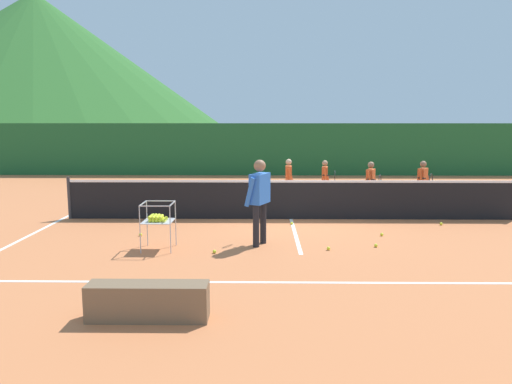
{
  "coord_description": "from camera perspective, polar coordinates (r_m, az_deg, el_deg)",
  "views": [
    {
      "loc": [
        -0.72,
        -11.83,
        2.48
      ],
      "look_at": [
        -0.86,
        -0.85,
        0.81
      ],
      "focal_mm": 34.12,
      "sensor_mm": 36.0,
      "label": 1
    }
  ],
  "objects": [
    {
      "name": "tennis_ball_7",
      "position": [
        9.77,
        13.87,
        -6.1
      ],
      "size": [
        0.07,
        0.07,
        0.07
      ],
      "primitive_type": "sphere",
      "color": "yellow",
      "rests_on": "ground"
    },
    {
      "name": "line_service_center",
      "position": [
        12.11,
        4.12,
        -3.17
      ],
      "size": [
        0.08,
        6.38,
        0.01
      ],
      "primitive_type": "cube",
      "color": "white",
      "rests_on": "ground"
    },
    {
      "name": "hill_0",
      "position": [
        76.98,
        -24.18,
        13.4
      ],
      "size": [
        55.7,
        55.7,
        19.7
      ],
      "primitive_type": "cone",
      "color": "#2D6628",
      "rests_on": "ground"
    },
    {
      "name": "windscreen_fence",
      "position": [
        21.25,
        2.68,
        5.0
      ],
      "size": [
        25.03,
        0.08,
        2.26
      ],
      "primitive_type": "cube",
      "color": "#1E5B2D",
      "rests_on": "ground"
    },
    {
      "name": "tennis_ball_8",
      "position": [
        7.5,
        -14.87,
        -10.68
      ],
      "size": [
        0.07,
        0.07,
        0.07
      ],
      "primitive_type": "sphere",
      "color": "yellow",
      "rests_on": "ground"
    },
    {
      "name": "ground_plane",
      "position": [
        12.11,
        4.12,
        -3.19
      ],
      "size": [
        120.0,
        120.0,
        0.0
      ],
      "primitive_type": "plane",
      "color": "#C67042"
    },
    {
      "name": "student_3",
      "position": [
        14.43,
        18.98,
        1.41
      ],
      "size": [
        0.45,
        0.7,
        1.3
      ],
      "color": "black",
      "rests_on": "ground"
    },
    {
      "name": "line_baseline_near",
      "position": [
        7.57,
        6.24,
        -10.5
      ],
      "size": [
        11.38,
        0.08,
        0.01
      ],
      "primitive_type": "cube",
      "color": "white",
      "rests_on": "ground"
    },
    {
      "name": "instructor",
      "position": [
        9.46,
        0.4,
        -0.27
      ],
      "size": [
        0.52,
        0.84,
        1.69
      ],
      "color": "black",
      "rests_on": "ground"
    },
    {
      "name": "tennis_ball_3",
      "position": [
        11.48,
        4.22,
        -3.68
      ],
      "size": [
        0.07,
        0.07,
        0.07
      ],
      "primitive_type": "sphere",
      "color": "yellow",
      "rests_on": "ground"
    },
    {
      "name": "courtside_bench",
      "position": [
        6.32,
        -12.55,
        -12.4
      ],
      "size": [
        1.5,
        0.36,
        0.46
      ],
      "primitive_type": "cube",
      "color": "brown",
      "rests_on": "ground"
    },
    {
      "name": "line_baseline_far",
      "position": [
        16.98,
        3.15,
        0.25
      ],
      "size": [
        11.38,
        0.08,
        0.01
      ],
      "primitive_type": "cube",
      "color": "white",
      "rests_on": "ground"
    },
    {
      "name": "line_sideline_west",
      "position": [
        13.07,
        -21.66,
        -2.89
      ],
      "size": [
        0.08,
        9.67,
        0.01
      ],
      "primitive_type": "cube",
      "color": "white",
      "rests_on": "ground"
    },
    {
      "name": "student_2",
      "position": [
        13.71,
        13.32,
        1.32
      ],
      "size": [
        0.41,
        0.71,
        1.3
      ],
      "color": "black",
      "rests_on": "ground"
    },
    {
      "name": "tennis_ball_10",
      "position": [
        10.71,
        14.53,
        -4.84
      ],
      "size": [
        0.07,
        0.07,
        0.07
      ],
      "primitive_type": "sphere",
      "color": "yellow",
      "rests_on": "ground"
    },
    {
      "name": "tennis_ball_6",
      "position": [
        7.23,
        -8.68,
        -11.22
      ],
      "size": [
        0.07,
        0.07,
        0.07
      ],
      "primitive_type": "sphere",
      "color": "yellow",
      "rests_on": "ground"
    },
    {
      "name": "tennis_ball_1",
      "position": [
        10.64,
        -13.4,
        -4.88
      ],
      "size": [
        0.07,
        0.07,
        0.07
      ],
      "primitive_type": "sphere",
      "color": "yellow",
      "rests_on": "ground"
    },
    {
      "name": "tennis_ball_0",
      "position": [
        9.38,
        8.5,
        -6.56
      ],
      "size": [
        0.07,
        0.07,
        0.07
      ],
      "primitive_type": "sphere",
      "color": "yellow",
      "rests_on": "ground"
    },
    {
      "name": "ball_cart",
      "position": [
        9.39,
        -11.48,
        -3.08
      ],
      "size": [
        0.58,
        0.58,
        0.9
      ],
      "color": "#B7B7BC",
      "rests_on": "ground"
    },
    {
      "name": "tennis_ball_4",
      "position": [
        9.1,
        -4.9,
        -6.97
      ],
      "size": [
        0.07,
        0.07,
        0.07
      ],
      "primitive_type": "sphere",
      "color": "yellow",
      "rests_on": "ground"
    },
    {
      "name": "student_0",
      "position": [
        14.37,
        3.85,
        1.83
      ],
      "size": [
        0.24,
        0.51,
        1.3
      ],
      "color": "silver",
      "rests_on": "ground"
    },
    {
      "name": "tennis_ball_5",
      "position": [
        12.19,
        20.88,
        -3.5
      ],
      "size": [
        0.07,
        0.07,
        0.07
      ],
      "primitive_type": "sphere",
      "color": "yellow",
      "rests_on": "ground"
    },
    {
      "name": "tennis_net",
      "position": [
        12.02,
        4.15,
        -0.85
      ],
      "size": [
        11.1,
        0.08,
        1.05
      ],
      "color": "#333338",
      "rests_on": "ground"
    },
    {
      "name": "student_1",
      "position": [
        14.73,
        8.11,
        1.8
      ],
      "size": [
        0.41,
        0.64,
        1.24
      ],
      "color": "navy",
      "rests_on": "ground"
    }
  ]
}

